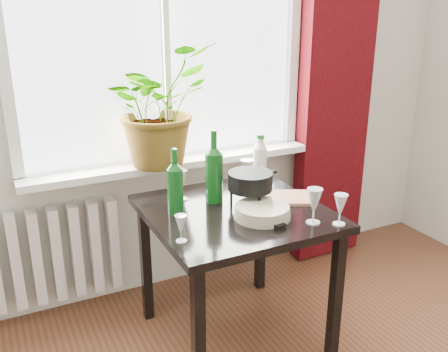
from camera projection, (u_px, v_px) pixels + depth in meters
name	position (u px, v px, depth m)	size (l,w,h in m)	color
window	(164.00, 23.00, 2.70)	(1.72, 0.08, 1.62)	white
windowsill	(173.00, 162.00, 2.90)	(1.72, 0.20, 0.04)	white
curtain	(337.00, 70.00, 3.18)	(0.50, 0.12, 2.56)	#320408
radiator	(47.00, 256.00, 2.76)	(0.80, 0.10, 0.55)	silver
table	(235.00, 226.00, 2.49)	(0.85, 0.85, 0.74)	black
potted_plant	(158.00, 106.00, 2.70)	(0.60, 0.52, 0.66)	#217B21
wine_bottle_left	(175.00, 181.00, 2.36)	(0.08, 0.08, 0.33)	#0D4515
wine_bottle_right	(214.00, 166.00, 2.50)	(0.09, 0.09, 0.38)	#0D4413
bottle_amber	(213.00, 173.00, 2.58)	(0.06, 0.06, 0.26)	#70350C
cleaning_bottle	(260.00, 158.00, 2.81)	(0.08, 0.08, 0.27)	silver
wineglass_front_right	(314.00, 206.00, 2.28)	(0.07, 0.07, 0.17)	#B7BBC5
wineglass_far_right	(340.00, 209.00, 2.27)	(0.07, 0.07, 0.15)	silver
wineglass_back_center	(247.00, 174.00, 2.69)	(0.07, 0.07, 0.17)	#B6BFC4
wineglass_back_left	(181.00, 185.00, 2.56)	(0.07, 0.07, 0.16)	silver
wineglass_front_left	(181.00, 229.00, 2.11)	(0.05, 0.05, 0.12)	silver
plate_stack	(262.00, 212.00, 2.36)	(0.27, 0.27, 0.06)	#B9B49A
fondue_pot	(250.00, 189.00, 2.49)	(0.26, 0.22, 0.17)	black
tv_remote	(268.00, 221.00, 2.30)	(0.05, 0.18, 0.02)	black
cutting_board	(280.00, 198.00, 2.59)	(0.30, 0.19, 0.02)	#B0704F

